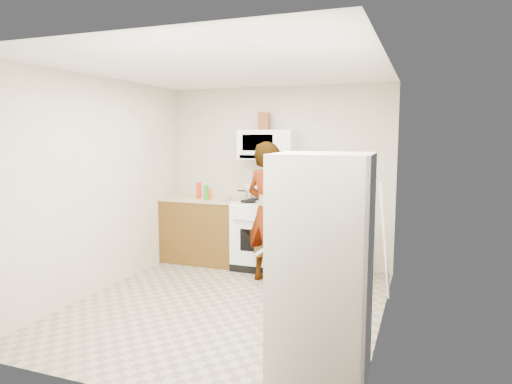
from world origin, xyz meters
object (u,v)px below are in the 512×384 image
at_px(person, 268,213).
at_px(kettle, 319,197).
at_px(microwave, 268,145).
at_px(saucepan, 252,194).
at_px(gas_range, 264,233).
at_px(fridge, 322,268).

xyz_separation_m(person, kettle, (0.49, 0.64, 0.14)).
bearing_deg(microwave, kettle, -3.10).
xyz_separation_m(microwave, saucepan, (-0.24, 0.02, -0.69)).
bearing_deg(person, gas_range, -44.88).
relative_size(microwave, fridge, 0.45).
relative_size(gas_range, kettle, 7.07).
bearing_deg(gas_range, kettle, 6.83).
xyz_separation_m(gas_range, microwave, (0.00, 0.13, 1.21)).
relative_size(microwave, person, 0.43).
relative_size(kettle, saucepan, 0.81).
distance_m(gas_range, fridge, 2.93).
relative_size(gas_range, fridge, 0.66).
height_order(person, fridge, person).
bearing_deg(fridge, saucepan, 117.82).
bearing_deg(gas_range, fridge, -62.09).
bearing_deg(person, fridge, 140.27).
distance_m(microwave, fridge, 3.14).
bearing_deg(kettle, fridge, -88.34).
bearing_deg(kettle, person, -138.88).
height_order(person, kettle, person).
relative_size(person, fridge, 1.03).
xyz_separation_m(person, fridge, (1.12, -2.02, -0.03)).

